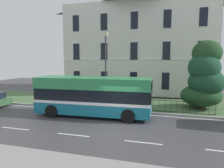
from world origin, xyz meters
name	(u,v)px	position (x,y,z in m)	size (l,w,h in m)	color
ground_plane	(120,123)	(0.00, 1.24, -0.01)	(60.00, 56.00, 0.18)	#413F43
georgian_townhouse	(140,42)	(-0.77, 15.78, 6.60)	(17.92, 9.73, 12.89)	silver
iron_verge_railing	(120,103)	(-0.77, 4.40, 0.62)	(14.73, 0.04, 0.97)	black
evergreen_tree	(204,78)	(5.98, 6.52, 2.73)	(3.48, 3.43, 5.76)	#423328
single_decker_bus	(93,96)	(-2.33, 2.29, 1.56)	(8.83, 2.88, 2.96)	#176981
street_lamp_post	(106,64)	(-2.37, 5.55, 3.90)	(0.36, 0.24, 6.58)	#333338
litter_bin	(63,98)	(-6.52, 5.17, 0.69)	(0.53, 0.53, 1.12)	#4C4742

